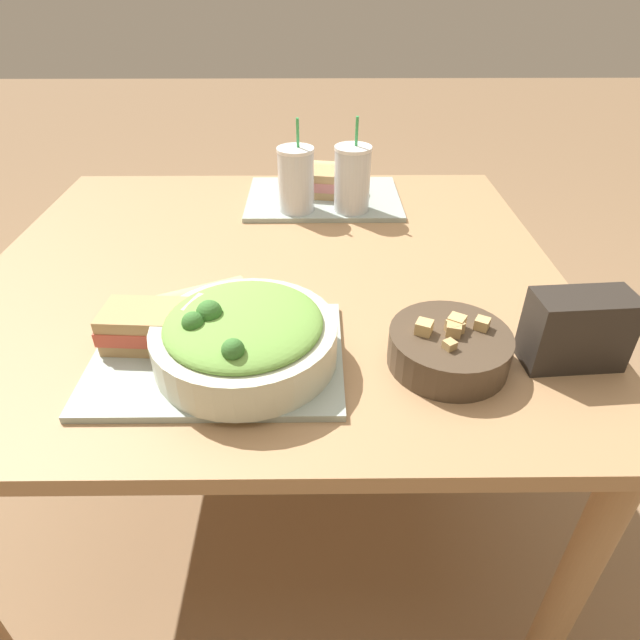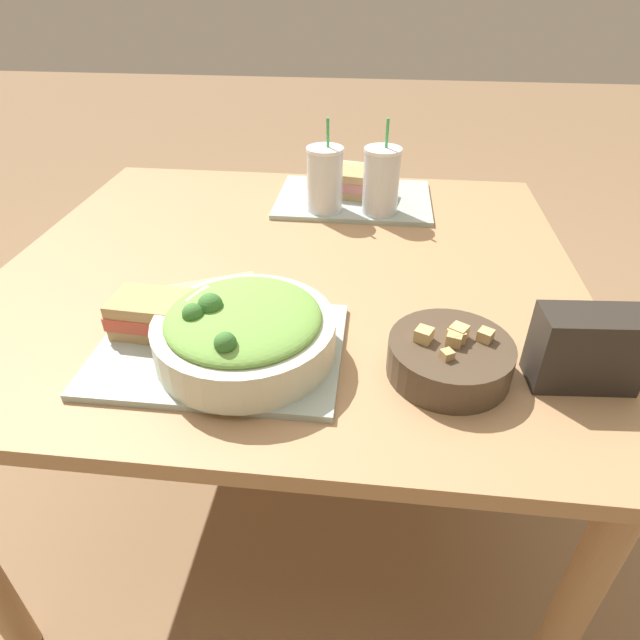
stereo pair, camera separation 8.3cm
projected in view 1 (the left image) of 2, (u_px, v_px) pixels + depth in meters
The scene contains 13 objects.
ground_plane at pixel (284, 488), 1.53m from camera, with size 12.00×12.00×0.00m, color #846647.
dining_table at pixel (274, 302), 1.17m from camera, with size 1.18×1.10×0.72m.
tray_near at pixel (218, 356), 0.86m from camera, with size 0.40×0.29×0.01m.
tray_far at pixel (323, 198), 1.41m from camera, with size 0.40×0.29×0.01m.
salad_bowl at pixel (244, 335), 0.82m from camera, with size 0.28×0.28×0.11m.
soup_bowl at pixel (449, 347), 0.84m from camera, with size 0.19×0.19×0.08m.
sandwich_near at pixel (147, 326), 0.86m from camera, with size 0.15×0.10×0.06m.
baguette_near at pixel (204, 301), 0.93m from camera, with size 0.16×0.12×0.06m.
sandwich_far at pixel (330, 183), 1.39m from camera, with size 0.15×0.11×0.06m.
baguette_far at pixel (323, 171), 1.48m from camera, with size 0.13×0.08×0.06m.
drink_cup_dark at pixel (296, 182), 1.29m from camera, with size 0.09×0.09×0.22m.
drink_cup_red at pixel (352, 181), 1.29m from camera, with size 0.09×0.09×0.23m.
chip_bag at pixel (577, 330), 0.82m from camera, with size 0.16×0.08×0.12m.
Camera 1 is at (0.09, -0.98, 1.26)m, focal length 30.00 mm.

